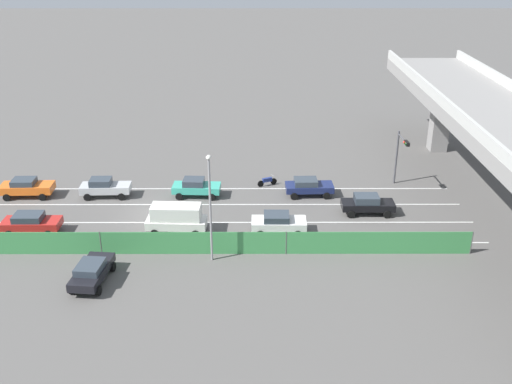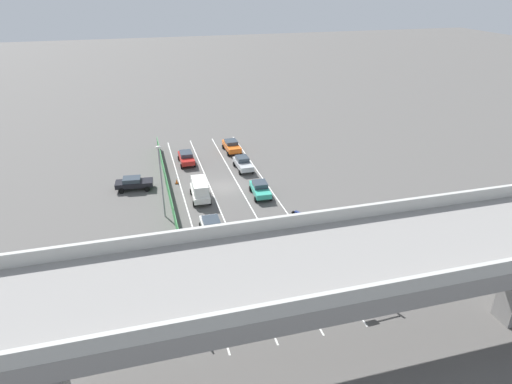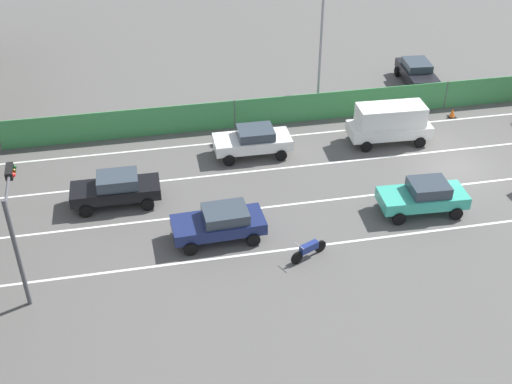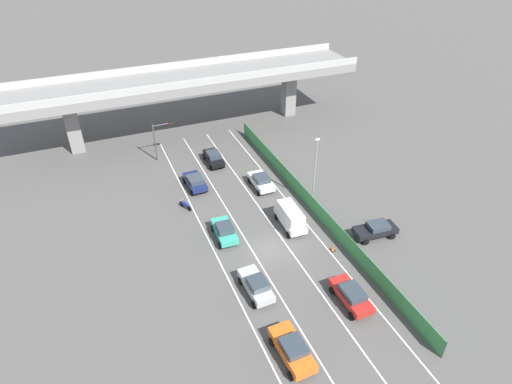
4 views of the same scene
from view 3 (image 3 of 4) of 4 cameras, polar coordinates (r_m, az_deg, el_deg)
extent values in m
plane|color=#565451|center=(37.17, 16.81, 2.10)|extent=(300.00, 300.00, 0.00)
cube|color=silver|center=(31.68, 14.06, -3.44)|extent=(0.14, 44.32, 0.01)
cube|color=silver|center=(34.20, 11.82, -0.05)|extent=(0.14, 44.32, 0.01)
cube|color=silver|center=(36.87, 9.89, 2.87)|extent=(0.14, 44.32, 0.01)
cube|color=silver|center=(39.66, 8.22, 5.38)|extent=(0.14, 44.32, 0.01)
cube|color=#3D8E4C|center=(40.64, 7.59, 7.58)|extent=(0.06, 40.32, 1.78)
cylinder|color=#4C514C|center=(43.16, 16.19, 8.12)|extent=(0.10, 0.10, 1.78)
cylinder|color=#4C514C|center=(39.12, -1.87, 6.78)|extent=(0.10, 0.10, 1.78)
cube|color=silver|center=(38.38, 11.50, 5.38)|extent=(2.02, 4.72, 0.66)
cube|color=silver|center=(37.97, 11.65, 6.57)|extent=(1.76, 3.88, 1.15)
cylinder|color=black|center=(37.37, 9.57, 3.92)|extent=(0.25, 0.65, 0.64)
cylinder|color=black|center=(38.88, 8.79, 5.25)|extent=(0.25, 0.65, 0.64)
cylinder|color=black|center=(38.43, 14.08, 4.22)|extent=(0.25, 0.65, 0.64)
cylinder|color=black|center=(39.89, 13.16, 5.50)|extent=(0.25, 0.65, 0.64)
cube|color=navy|center=(30.02, -3.31, -2.85)|extent=(1.97, 4.29, 0.56)
cube|color=#333D47|center=(29.75, -2.69, -1.92)|extent=(1.68, 2.07, 0.51)
cylinder|color=black|center=(29.42, -5.71, -4.95)|extent=(0.24, 0.65, 0.64)
cylinder|color=black|center=(30.86, -6.22, -2.87)|extent=(0.24, 0.65, 0.64)
cylinder|color=black|center=(29.79, -0.24, -4.17)|extent=(0.24, 0.65, 0.64)
cylinder|color=black|center=(31.22, -1.00, -2.16)|extent=(0.24, 0.65, 0.64)
cube|color=black|center=(32.98, -12.12, 0.12)|extent=(1.73, 4.36, 0.58)
cube|color=#333D47|center=(32.66, -11.98, 1.00)|extent=(1.51, 1.99, 0.59)
cylinder|color=black|center=(32.63, -14.58, -1.62)|extent=(0.22, 0.64, 0.64)
cylinder|color=black|center=(34.05, -14.52, 0.01)|extent=(0.22, 0.64, 0.64)
cylinder|color=black|center=(32.48, -9.41, -1.08)|extent=(0.22, 0.64, 0.64)
cylinder|color=black|center=(33.90, -9.57, 0.54)|extent=(0.22, 0.64, 0.64)
cube|color=white|center=(36.35, -0.33, 4.37)|extent=(1.89, 4.27, 0.62)
cube|color=#333D47|center=(36.11, -0.04, 5.17)|extent=(1.64, 1.98, 0.51)
cylinder|color=black|center=(35.60, -2.35, 2.78)|extent=(0.23, 0.64, 0.64)
cylinder|color=black|center=(37.18, -2.79, 4.22)|extent=(0.23, 0.64, 0.64)
cylinder|color=black|center=(36.06, 2.20, 3.22)|extent=(0.23, 0.64, 0.64)
cylinder|color=black|center=(37.62, 1.58, 4.63)|extent=(0.23, 0.64, 0.64)
cube|color=teal|center=(32.71, 14.28, -0.49)|extent=(1.98, 4.29, 0.60)
cube|color=#333D47|center=(32.49, 14.80, 0.38)|extent=(1.65, 1.89, 0.56)
cylinder|color=black|center=(31.81, 12.32, -2.29)|extent=(0.25, 0.65, 0.64)
cylinder|color=black|center=(33.16, 11.34, -0.51)|extent=(0.25, 0.65, 0.64)
cylinder|color=black|center=(32.86, 17.02, -1.81)|extent=(0.25, 0.65, 0.64)
cylinder|color=black|center=(34.17, 15.88, -0.10)|extent=(0.25, 0.65, 0.64)
cylinder|color=black|center=(28.87, 3.58, -5.74)|extent=(0.34, 0.59, 0.60)
cylinder|color=black|center=(29.58, 5.61, -4.74)|extent=(0.34, 0.59, 0.60)
cube|color=navy|center=(29.05, 4.63, -4.81)|extent=(0.64, 0.95, 0.36)
cylinder|color=#B2B2B2|center=(28.54, 3.79, -4.70)|extent=(0.56, 0.28, 0.03)
cube|color=black|center=(46.11, 13.84, 9.99)|extent=(4.51, 2.22, 0.58)
cube|color=#333D47|center=(46.12, 13.84, 10.71)|extent=(2.18, 1.78, 0.48)
cylinder|color=black|center=(45.33, 15.43, 8.70)|extent=(0.66, 0.28, 0.64)
cylinder|color=black|center=(44.72, 13.23, 8.68)|extent=(0.66, 0.28, 0.64)
cylinder|color=black|center=(47.86, 14.28, 10.23)|extent=(0.66, 0.28, 0.64)
cylinder|color=black|center=(47.28, 12.17, 10.22)|extent=(0.66, 0.28, 0.64)
cylinder|color=#47474C|center=(27.05, -20.04, -5.15)|extent=(0.18, 0.18, 5.11)
cylinder|color=#47474C|center=(26.95, -20.81, 0.45)|extent=(2.83, 0.25, 0.12)
cube|color=black|center=(27.91, -20.67, 1.69)|extent=(0.97, 0.32, 0.32)
sphere|color=red|center=(27.63, -20.38, 1.41)|extent=(0.20, 0.20, 0.20)
sphere|color=#3B2806|center=(27.88, -20.35, 1.73)|extent=(0.20, 0.20, 0.20)
sphere|color=black|center=(28.14, -20.31, 2.05)|extent=(0.20, 0.20, 0.20)
cylinder|color=gray|center=(39.77, 5.61, 11.75)|extent=(0.16, 0.16, 7.64)
cone|color=orange|center=(42.35, 16.73, 6.63)|extent=(0.36, 0.36, 0.60)
cube|color=black|center=(42.48, 16.67, 6.29)|extent=(0.47, 0.47, 0.03)
camera|label=1|loc=(72.03, -6.25, 35.76)|focal=40.94mm
camera|label=2|loc=(49.02, -59.81, 24.63)|focal=31.38mm
camera|label=4|loc=(48.80, 72.41, 25.18)|focal=30.67mm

